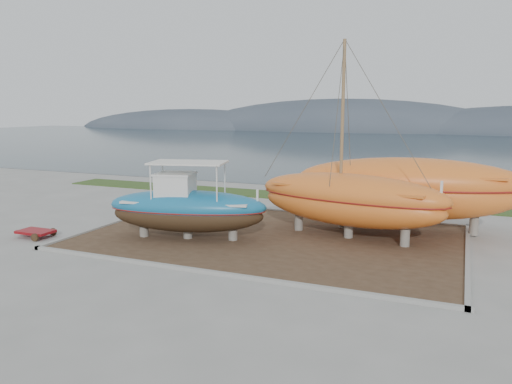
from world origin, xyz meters
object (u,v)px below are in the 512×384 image
at_px(orange_sailboat, 351,141).
at_px(orange_bare_hull, 407,196).
at_px(red_trailer, 36,234).
at_px(blue_caique, 187,200).
at_px(white_dinghy, 200,209).

bearing_deg(orange_sailboat, orange_bare_hull, 55.92).
bearing_deg(red_trailer, blue_caique, 19.29).
bearing_deg(blue_caique, red_trailer, -173.60).
relative_size(white_dinghy, orange_bare_hull, 0.35).
relative_size(orange_sailboat, orange_bare_hull, 0.85).
xyz_separation_m(blue_caique, orange_sailboat, (7.29, 3.18, 2.88)).
xyz_separation_m(orange_sailboat, orange_bare_hull, (2.48, 2.48, -2.91)).
height_order(orange_sailboat, orange_bare_hull, orange_sailboat).
bearing_deg(blue_caique, orange_sailboat, 9.83).
distance_m(blue_caique, orange_bare_hull, 11.28).
bearing_deg(white_dinghy, red_trailer, -108.60).
xyz_separation_m(white_dinghy, red_trailer, (-5.68, -6.62, -0.48)).
xyz_separation_m(blue_caique, red_trailer, (-7.21, -2.65, -1.77)).
distance_m(orange_sailboat, orange_bare_hull, 4.55).
relative_size(blue_caique, red_trailer, 3.04).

